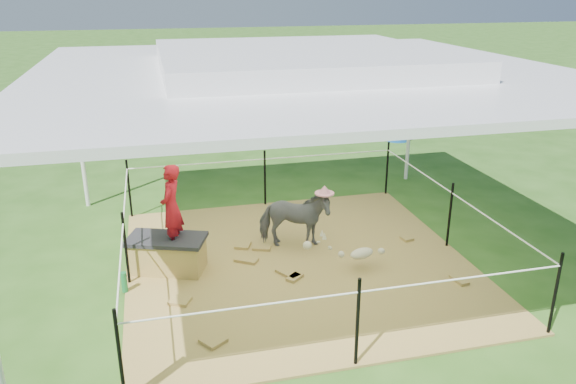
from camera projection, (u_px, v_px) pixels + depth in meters
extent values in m
plane|color=#2D5919|center=(298.00, 264.00, 7.73)|extent=(90.00, 90.00, 0.00)
cube|color=brown|center=(298.00, 263.00, 7.72)|extent=(4.60, 4.60, 0.03)
cylinder|color=silver|center=(79.00, 133.00, 9.33)|extent=(0.07, 0.07, 2.60)
cylinder|color=silver|center=(411.00, 114.00, 10.68)|extent=(0.07, 0.07, 2.60)
cube|color=white|center=(300.00, 71.00, 6.81)|extent=(6.30, 6.30, 0.08)
cube|color=white|center=(300.00, 58.00, 6.76)|extent=(3.30, 3.30, 0.22)
cylinder|color=black|center=(129.00, 189.00, 9.10)|extent=(0.04, 0.04, 1.00)
cylinder|color=black|center=(265.00, 179.00, 9.60)|extent=(0.04, 0.04, 1.00)
cylinder|color=black|center=(387.00, 169.00, 10.11)|extent=(0.04, 0.04, 1.00)
cylinder|color=black|center=(126.00, 249.00, 7.05)|extent=(0.04, 0.04, 1.00)
cylinder|color=black|center=(450.00, 216.00, 8.06)|extent=(0.04, 0.04, 1.00)
cylinder|color=black|center=(120.00, 358.00, 5.00)|extent=(0.04, 0.04, 1.00)
cylinder|color=black|center=(357.00, 323.00, 5.51)|extent=(0.04, 0.04, 1.00)
cylinder|color=black|center=(555.00, 295.00, 6.01)|extent=(0.04, 0.04, 1.00)
cylinder|color=white|center=(265.00, 159.00, 9.48)|extent=(4.50, 0.02, 0.02)
cylinder|color=white|center=(359.00, 292.00, 5.39)|extent=(4.50, 0.02, 0.02)
cylinder|color=white|center=(452.00, 193.00, 7.94)|extent=(0.02, 4.50, 0.02)
cylinder|color=white|center=(123.00, 224.00, 6.93)|extent=(0.02, 4.50, 0.02)
cube|color=olive|center=(167.00, 255.00, 7.45)|extent=(1.06, 0.78, 0.42)
cube|color=black|center=(166.00, 239.00, 7.37)|extent=(1.14, 0.85, 0.05)
imported|color=#AC101C|center=(171.00, 200.00, 7.20)|extent=(0.40, 0.49, 1.14)
cylinder|color=#197437|center=(124.00, 282.00, 6.95)|extent=(0.10, 0.10, 0.26)
imported|color=#4E4E53|center=(294.00, 220.00, 8.02)|extent=(1.13, 0.77, 0.87)
cylinder|color=pink|center=(294.00, 187.00, 7.85)|extent=(0.27, 0.27, 0.13)
cylinder|color=#1751B2|center=(398.00, 121.00, 13.74)|extent=(0.69, 0.69, 0.97)
cube|color=#51321B|center=(268.00, 109.00, 15.49)|extent=(1.99, 1.58, 0.75)
cube|color=brown|center=(376.00, 100.00, 16.62)|extent=(2.21, 1.84, 0.80)
imported|color=blue|center=(318.00, 106.00, 15.28)|extent=(0.58, 0.50, 1.02)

